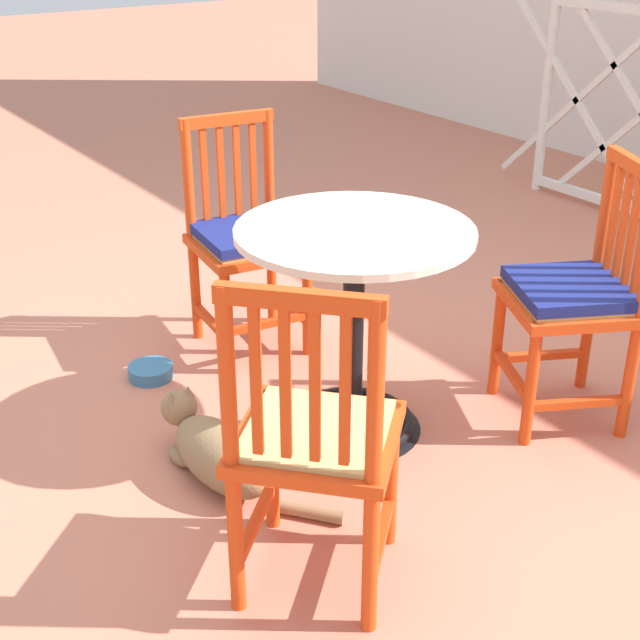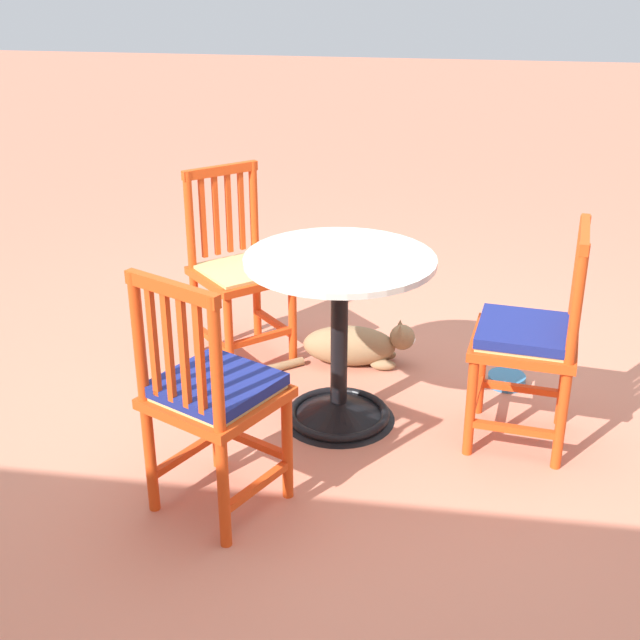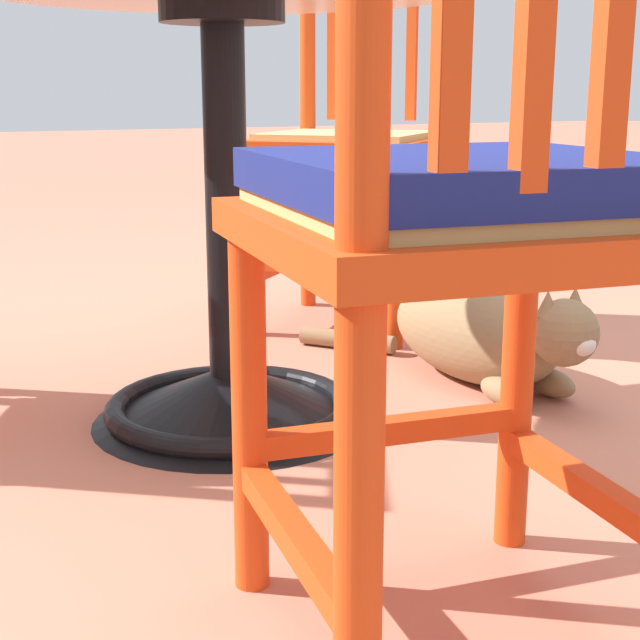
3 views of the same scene
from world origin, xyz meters
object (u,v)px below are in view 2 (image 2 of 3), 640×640
Objects in this scene: orange_chair_by_planter at (530,340)px; orange_chair_tucked_in at (239,272)px; pet_water_bowl at (507,380)px; orange_chair_at_corner at (212,396)px; cafe_table at (339,359)px; tabby_cat at (357,346)px.

orange_chair_tucked_in is (1.30, -0.57, -0.01)m from orange_chair_by_planter.
orange_chair_by_planter is 5.36× the size of pet_water_bowl.
orange_chair_tucked_in is at bearing -80.46° from orange_chair_at_corner.
orange_chair_at_corner is at bearing 99.54° from orange_chair_tucked_in.
cafe_table is at bearing -117.51° from orange_chair_at_corner.
orange_chair_tucked_in is at bearing -44.18° from cafe_table.
orange_chair_by_planter reaches higher than cafe_table.
tabby_cat is at bearing -91.96° from cafe_table.
tabby_cat is 0.71m from pet_water_bowl.
cafe_table is 0.77m from orange_chair_by_planter.
orange_chair_by_planter reaches higher than pet_water_bowl.
cafe_table is 4.47× the size of pet_water_bowl.
orange_chair_tucked_in is at bearing -23.85° from orange_chair_by_planter.
orange_chair_at_corner is 1.22m from orange_chair_tucked_in.
pet_water_bowl is at bearing 171.56° from tabby_cat.
tabby_cat is 4.22× the size of pet_water_bowl.
tabby_cat is at bearing -37.47° from orange_chair_by_planter.
orange_chair_by_planter is (-1.10, -0.62, 0.00)m from orange_chair_at_corner.
orange_chair_at_corner is at bearing 45.47° from pet_water_bowl.
tabby_cat reaches higher than pet_water_bowl.
orange_chair_at_corner is 1.27× the size of tabby_cat.
tabby_cat is (-0.02, -0.52, -0.19)m from cafe_table.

